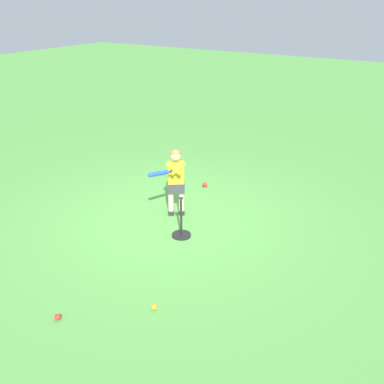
% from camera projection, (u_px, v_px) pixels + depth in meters
% --- Properties ---
extents(ground_plane, '(40.00, 40.00, 0.00)m').
position_uv_depth(ground_plane, '(171.00, 219.00, 6.90)').
color(ground_plane, '#519942').
extents(child_batter, '(0.77, 0.34, 1.08)m').
position_uv_depth(child_batter, '(175.00, 177.00, 6.79)').
color(child_batter, '#232328').
rests_on(child_batter, ground).
extents(play_ball_behind_batter, '(0.07, 0.07, 0.07)m').
position_uv_depth(play_ball_behind_batter, '(154.00, 307.00, 4.91)').
color(play_ball_behind_batter, orange).
rests_on(play_ball_behind_batter, ground).
extents(play_ball_far_right, '(0.07, 0.07, 0.07)m').
position_uv_depth(play_ball_far_right, '(58.00, 317.00, 4.76)').
color(play_ball_far_right, red).
rests_on(play_ball_far_right, ground).
extents(play_ball_far_left, '(0.09, 0.09, 0.09)m').
position_uv_depth(play_ball_far_left, '(205.00, 185.00, 8.02)').
color(play_ball_far_left, red).
rests_on(play_ball_far_left, ground).
extents(batting_tee, '(0.28, 0.28, 0.62)m').
position_uv_depth(batting_tee, '(181.00, 230.00, 6.38)').
color(batting_tee, black).
rests_on(batting_tee, ground).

